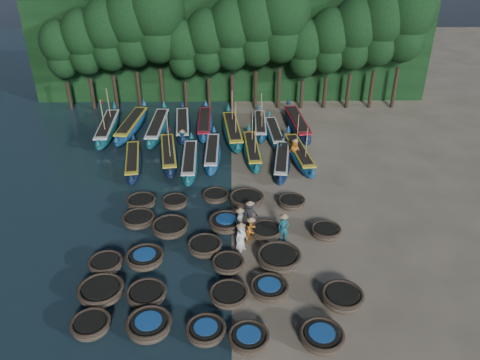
{
  "coord_description": "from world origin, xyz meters",
  "views": [
    {
      "loc": [
        0.12,
        -24.58,
        16.55
      ],
      "look_at": [
        0.58,
        2.79,
        1.3
      ],
      "focal_mm": 35.0,
      "sensor_mm": 36.0,
      "label": 1
    }
  ],
  "objects_px": {
    "coracle_6": "(147,295)",
    "long_boat_10": "(132,125)",
    "coracle_9": "(342,298)",
    "coracle_11": "(145,258)",
    "coracle_19": "(326,232)",
    "coracle_21": "(175,202)",
    "long_boat_15": "(260,125)",
    "long_boat_17": "(297,124)",
    "coracle_12": "(205,247)",
    "long_boat_5": "(212,153)",
    "coracle_22": "(216,196)",
    "long_boat_7": "(282,161)",
    "long_boat_8": "(299,154)",
    "coracle_24": "(291,202)",
    "long_boat_9": "(108,128)",
    "coracle_8": "(269,288)",
    "fisherman_3": "(250,213)",
    "fisherman_0": "(241,236)",
    "coracle_17": "(226,223)",
    "coracle_23": "(247,200)",
    "long_boat_2": "(133,161)",
    "long_boat_14": "(233,131)",
    "long_boat_16": "(274,133)",
    "long_boat_4": "(190,161)",
    "fisherman_5": "(183,139)",
    "fisherman_2": "(251,229)",
    "fisherman_4": "(240,219)",
    "long_boat_12": "(183,125)",
    "coracle_14": "(279,259)",
    "fisherman_6": "(295,150)",
    "fisherman_1": "(284,227)",
    "coracle_4": "(321,337)",
    "coracle_20": "(141,202)",
    "coracle_3": "(249,338)",
    "long_boat_3": "(169,154)",
    "coracle_1": "(149,326)",
    "long_boat_11": "(158,127)",
    "coracle_7": "(229,295)",
    "coracle_2": "(206,331)",
    "coracle_10": "(106,264)",
    "long_boat_6": "(252,151)",
    "coracle_16": "(170,228)"
  },
  "relations": [
    {
      "from": "fisherman_3",
      "to": "fisherman_0",
      "type": "bearing_deg",
      "value": -114.21
    },
    {
      "from": "long_boat_9",
      "to": "coracle_12",
      "type": "bearing_deg",
      "value": -64.64
    },
    {
      "from": "fisherman_3",
      "to": "coracle_3",
      "type": "bearing_deg",
      "value": -103.51
    },
    {
      "from": "long_boat_9",
      "to": "coracle_8",
      "type": "bearing_deg",
      "value": -61.5
    },
    {
      "from": "coracle_6",
      "to": "long_boat_14",
      "type": "height_order",
      "value": "long_boat_14"
    },
    {
      "from": "fisherman_0",
      "to": "fisherman_1",
      "type": "height_order",
      "value": "fisherman_1"
    },
    {
      "from": "long_boat_16",
      "to": "long_boat_14",
      "type": "bearing_deg",
      "value": 171.11
    },
    {
      "from": "coracle_7",
      "to": "fisherman_1",
      "type": "xyz_separation_m",
      "value": [
        3.16,
        4.94,
        0.6
      ]
    },
    {
      "from": "coracle_4",
      "to": "long_boat_4",
      "type": "height_order",
      "value": "long_boat_4"
    },
    {
      "from": "fisherman_5",
      "to": "long_boat_9",
      "type": "bearing_deg",
      "value": 14.38
    },
    {
      "from": "coracle_3",
      "to": "coracle_20",
      "type": "distance_m",
      "value": 13.31
    },
    {
      "from": "long_boat_7",
      "to": "long_boat_8",
      "type": "xyz_separation_m",
      "value": [
        1.45,
        1.13,
        0.04
      ]
    },
    {
      "from": "coracle_12",
      "to": "long_boat_10",
      "type": "distance_m",
      "value": 19.07
    },
    {
      "from": "coracle_21",
      "to": "long_boat_10",
      "type": "height_order",
      "value": "long_boat_10"
    },
    {
      "from": "coracle_21",
      "to": "long_boat_4",
      "type": "bearing_deg",
      "value": 84.58
    },
    {
      "from": "coracle_1",
      "to": "coracle_22",
      "type": "relative_size",
      "value": 1.3
    },
    {
      "from": "coracle_12",
      "to": "long_boat_12",
      "type": "relative_size",
      "value": 0.27
    },
    {
      "from": "long_boat_5",
      "to": "coracle_22",
      "type": "bearing_deg",
      "value": -85.76
    },
    {
      "from": "coracle_6",
      "to": "long_boat_10",
      "type": "bearing_deg",
      "value": 102.28
    },
    {
      "from": "long_boat_4",
      "to": "fisherman_5",
      "type": "height_order",
      "value": "fisherman_5"
    },
    {
      "from": "coracle_11",
      "to": "coracle_22",
      "type": "relative_size",
      "value": 1.29
    },
    {
      "from": "coracle_11",
      "to": "long_boat_7",
      "type": "height_order",
      "value": "long_boat_7"
    },
    {
      "from": "long_boat_5",
      "to": "long_boat_9",
      "type": "height_order",
      "value": "long_boat_9"
    },
    {
      "from": "coracle_12",
      "to": "long_boat_15",
      "type": "distance_m",
      "value": 18.04
    },
    {
      "from": "fisherman_2",
      "to": "fisherman_4",
      "type": "xyz_separation_m",
      "value": [
        -0.62,
        1.09,
        -0.01
      ]
    },
    {
      "from": "fisherman_5",
      "to": "coracle_2",
      "type": "bearing_deg",
      "value": 135.82
    },
    {
      "from": "coracle_17",
      "to": "coracle_23",
      "type": "bearing_deg",
      "value": 63.93
    },
    {
      "from": "long_boat_15",
      "to": "long_boat_17",
      "type": "distance_m",
      "value": 3.31
    },
    {
      "from": "coracle_9",
      "to": "coracle_11",
      "type": "relative_size",
      "value": 0.99
    },
    {
      "from": "coracle_24",
      "to": "long_boat_15",
      "type": "height_order",
      "value": "long_boat_15"
    },
    {
      "from": "coracle_1",
      "to": "fisherman_2",
      "type": "height_order",
      "value": "fisherman_2"
    },
    {
      "from": "long_boat_8",
      "to": "long_boat_2",
      "type": "bearing_deg",
      "value": 177.02
    },
    {
      "from": "long_boat_8",
      "to": "long_boat_11",
      "type": "height_order",
      "value": "long_boat_8"
    },
    {
      "from": "coracle_20",
      "to": "long_boat_16",
      "type": "height_order",
      "value": "long_boat_16"
    },
    {
      "from": "coracle_14",
      "to": "coracle_4",
      "type": "bearing_deg",
      "value": -75.5
    },
    {
      "from": "fisherman_0",
      "to": "fisherman_5",
      "type": "relative_size",
      "value": 1.08
    },
    {
      "from": "fisherman_3",
      "to": "fisherman_6",
      "type": "xyz_separation_m",
      "value": [
        3.79,
        8.64,
        0.12
      ]
    },
    {
      "from": "long_boat_6",
      "to": "long_boat_12",
      "type": "bearing_deg",
      "value": 135.89
    },
    {
      "from": "long_boat_3",
      "to": "long_boat_11",
      "type": "bearing_deg",
      "value": 97.83
    },
    {
      "from": "coracle_12",
      "to": "long_boat_3",
      "type": "distance_m",
      "value": 12.25
    },
    {
      "from": "long_boat_16",
      "to": "fisherman_3",
      "type": "distance_m",
      "value": 13.24
    },
    {
      "from": "long_boat_9",
      "to": "fisherman_4",
      "type": "bearing_deg",
      "value": -55.98
    },
    {
      "from": "coracle_19",
      "to": "coracle_21",
      "type": "bearing_deg",
      "value": 159.49
    },
    {
      "from": "coracle_9",
      "to": "coracle_10",
      "type": "distance_m",
      "value": 12.47
    },
    {
      "from": "coracle_16",
      "to": "coracle_20",
      "type": "distance_m",
      "value": 3.78
    },
    {
      "from": "coracle_4",
      "to": "long_boat_11",
      "type": "height_order",
      "value": "long_boat_11"
    },
    {
      "from": "long_boat_14",
      "to": "long_boat_5",
      "type": "bearing_deg",
      "value": -116.78
    },
    {
      "from": "coracle_24",
      "to": "long_boat_2",
      "type": "xyz_separation_m",
      "value": [
        -11.45,
        5.94,
        0.13
      ]
    },
    {
      "from": "long_boat_14",
      "to": "fisherman_3",
      "type": "height_order",
      "value": "long_boat_14"
    },
    {
      "from": "coracle_14",
      "to": "fisherman_6",
      "type": "bearing_deg",
      "value": 79.47
    }
  ]
}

